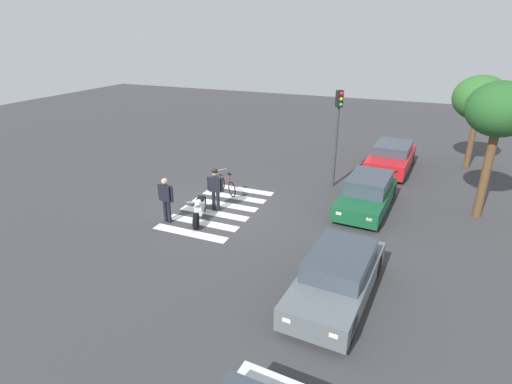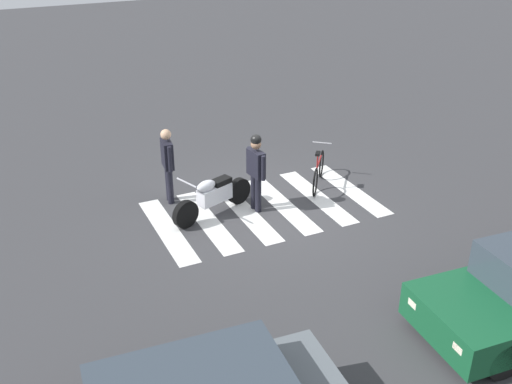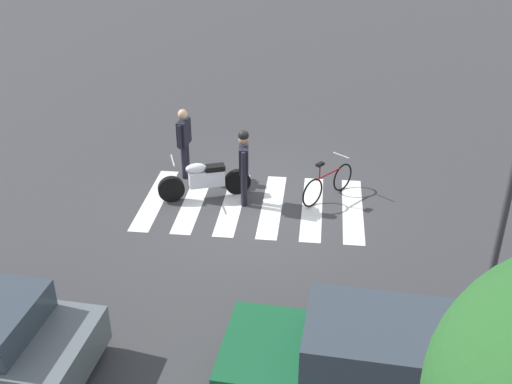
% 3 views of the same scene
% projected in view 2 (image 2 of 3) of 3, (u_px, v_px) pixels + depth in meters
% --- Properties ---
extents(ground_plane, '(60.00, 60.00, 0.00)m').
position_uv_depth(ground_plane, '(264.00, 209.00, 13.24)').
color(ground_plane, '#38383A').
extents(police_motorcycle, '(2.06, 0.97, 1.02)m').
position_uv_depth(police_motorcycle, '(213.00, 196.00, 12.80)').
color(police_motorcycle, black).
rests_on(police_motorcycle, ground_plane).
extents(leaning_bicycle, '(1.12, 1.40, 1.00)m').
position_uv_depth(leaning_bicycle, '(318.00, 171.00, 14.11)').
color(leaning_bicycle, black).
rests_on(leaning_bicycle, ground_plane).
extents(officer_on_foot, '(0.25, 0.67, 1.78)m').
position_uv_depth(officer_on_foot, '(256.00, 167.00, 12.73)').
color(officer_on_foot, black).
rests_on(officer_on_foot, ground_plane).
extents(officer_by_motorcycle, '(0.26, 0.69, 1.74)m').
position_uv_depth(officer_by_motorcycle, '(168.00, 161.00, 13.10)').
color(officer_by_motorcycle, black).
rests_on(officer_by_motorcycle, ground_plane).
extents(crosswalk_stripes, '(4.95, 2.89, 0.01)m').
position_uv_depth(crosswalk_stripes, '(264.00, 208.00, 13.23)').
color(crosswalk_stripes, silver).
rests_on(crosswalk_stripes, ground_plane).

